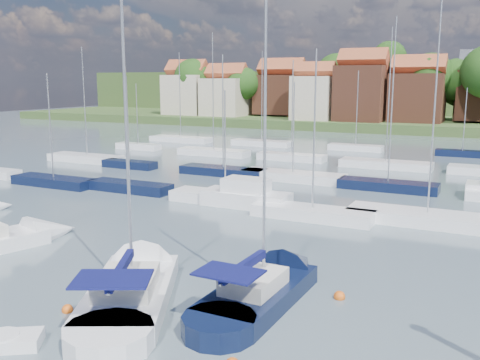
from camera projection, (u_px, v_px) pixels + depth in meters
The scene contains 9 objects.
ground at pixel (371, 173), 57.49m from camera, with size 260.00×260.00×0.00m, color #475761.
sailboat_left at pixel (6, 241), 31.90m from camera, with size 5.49×10.59×13.98m.
sailboat_centre at pixel (137, 281), 25.56m from camera, with size 8.89×13.09×17.51m.
sailboat_navy at pixel (271, 285), 24.98m from camera, with size 3.21×11.32×15.62m.
tender at pixel (2, 341), 19.88m from camera, with size 3.06×2.62×0.61m.
buoy_c at pixel (68, 312), 22.96m from camera, with size 0.48×0.48×0.48m, color #D85914.
buoy_e at pixel (339, 299), 24.36m from camera, with size 0.53×0.53×0.53m, color #D85914.
marina_field at pixel (379, 177), 52.30m from camera, with size 79.62×41.41×15.93m.
far_shore_town at pixel (462, 101), 137.33m from camera, with size 212.46×90.00×22.27m.
Camera 1 is at (12.46, -17.03, 9.81)m, focal length 40.00 mm.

